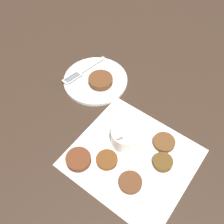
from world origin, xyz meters
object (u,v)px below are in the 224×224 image
at_px(sauce_bowl, 126,137).
at_px(fritter_on_plate, 101,80).
at_px(fork, 80,73).
at_px(serving_plate, 96,80).

distance_m(sauce_bowl, fritter_on_plate, 0.24).
relative_size(sauce_bowl, fork, 0.59).
relative_size(sauce_bowl, serving_plate, 0.48).
xyz_separation_m(sauce_bowl, fork, (0.27, -0.16, -0.01)).
height_order(fritter_on_plate, fork, fritter_on_plate).
height_order(sauce_bowl, serving_plate, sauce_bowl).
bearing_deg(serving_plate, fritter_on_plate, 165.42).
bearing_deg(fritter_on_plate, serving_plate, -14.58).
relative_size(fritter_on_plate, fork, 0.45).
distance_m(serving_plate, fritter_on_plate, 0.03).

